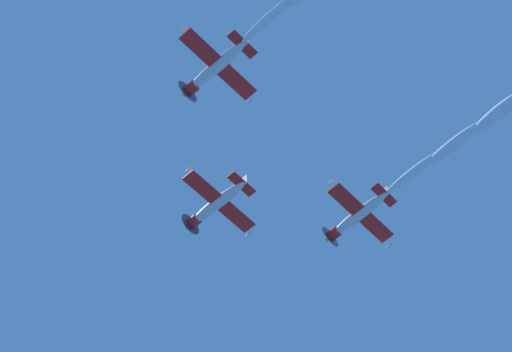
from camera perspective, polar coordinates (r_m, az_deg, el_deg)
name	(u,v)px	position (r m, az deg, el deg)	size (l,w,h in m)	color
airplane_lead	(216,204)	(91.19, -2.58, -1.82)	(9.53, 8.57, 2.91)	silver
airplane_left_wingman	(215,68)	(85.95, -2.65, 6.97)	(9.47, 8.55, 3.02)	silver
airplane_right_wingman	(357,216)	(92.79, 6.54, -2.56)	(9.49, 8.48, 2.98)	silver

